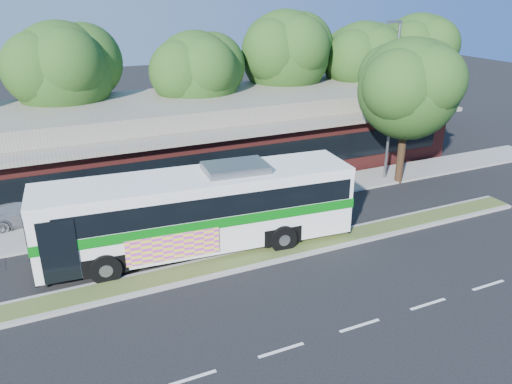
{
  "coord_description": "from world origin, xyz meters",
  "views": [
    {
      "loc": [
        -9.02,
        -16.24,
        10.63
      ],
      "look_at": [
        -0.24,
        2.96,
        2.0
      ],
      "focal_mm": 35.0,
      "sensor_mm": 36.0,
      "label": 1
    }
  ],
  "objects_px": {
    "transit_bus": "(200,205)",
    "sidewalk_tree": "(413,86)",
    "lamp_post": "(392,98)",
    "sedan": "(27,209)"
  },
  "relations": [
    {
      "from": "sedan",
      "to": "transit_bus",
      "type": "bearing_deg",
      "value": -142.56
    },
    {
      "from": "transit_bus",
      "to": "sidewalk_tree",
      "type": "relative_size",
      "value": 1.63
    },
    {
      "from": "lamp_post",
      "to": "sidewalk_tree",
      "type": "distance_m",
      "value": 1.3
    },
    {
      "from": "lamp_post",
      "to": "sidewalk_tree",
      "type": "xyz_separation_m",
      "value": [
        0.9,
        -0.57,
        0.74
      ]
    },
    {
      "from": "lamp_post",
      "to": "sidewalk_tree",
      "type": "relative_size",
      "value": 1.09
    },
    {
      "from": "sedan",
      "to": "sidewalk_tree",
      "type": "relative_size",
      "value": 0.57
    },
    {
      "from": "transit_bus",
      "to": "sidewalk_tree",
      "type": "xyz_separation_m",
      "value": [
        13.58,
        3.04,
        3.55
      ]
    },
    {
      "from": "sidewalk_tree",
      "to": "transit_bus",
      "type": "bearing_deg",
      "value": -167.37
    },
    {
      "from": "lamp_post",
      "to": "sidewalk_tree",
      "type": "bearing_deg",
      "value": -32.05
    },
    {
      "from": "lamp_post",
      "to": "transit_bus",
      "type": "xyz_separation_m",
      "value": [
        -12.67,
        -3.61,
        -2.82
      ]
    }
  ]
}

